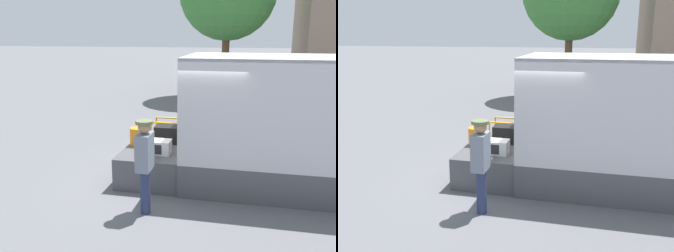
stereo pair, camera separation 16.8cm
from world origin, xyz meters
TOP-DOWN VIEW (x-y plane):
  - ground_plane at (0.00, 0.00)m, footprint 160.00×160.00m
  - tailgate_deck at (-0.68, 0.00)m, footprint 1.36×2.12m
  - microwave at (-0.54, -0.46)m, footprint 0.54×0.38m
  - portable_generator at (-0.52, 0.45)m, footprint 0.69×0.54m
  - orange_bucket at (-1.15, 0.05)m, footprint 0.34×0.34m
  - worker_person at (-0.43, -1.85)m, footprint 0.31×0.44m

SIDE VIEW (x-z plane):
  - ground_plane at x=0.00m, z-range 0.00..0.00m
  - tailgate_deck at x=-0.68m, z-range 0.00..0.67m
  - microwave at x=-0.54m, z-range 0.67..0.97m
  - orange_bucket at x=-1.15m, z-range 0.67..1.07m
  - portable_generator at x=-0.52m, z-range 0.61..1.14m
  - worker_person at x=-0.43m, z-range 0.20..1.91m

